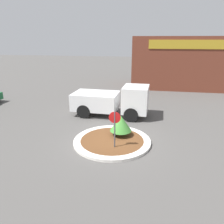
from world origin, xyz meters
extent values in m
plane|color=#514F4C|center=(0.00, 0.00, 0.00)|extent=(120.00, 120.00, 0.00)
cylinder|color=silver|center=(0.00, 0.00, 0.07)|extent=(4.29, 4.29, 0.14)
cylinder|color=brown|center=(0.00, 0.00, 0.07)|extent=(3.51, 3.51, 0.14)
cylinder|color=#4C4C51|center=(0.27, -0.78, 1.04)|extent=(0.07, 0.07, 2.09)
cylinder|color=#B71414|center=(0.27, -0.78, 1.77)|extent=(0.60, 0.03, 0.60)
cylinder|color=brown|center=(0.38, 0.71, 0.29)|extent=(0.08, 0.08, 0.29)
cone|color=#3D7F33|center=(0.38, 0.71, 0.89)|extent=(1.24, 1.24, 0.92)
cube|color=silver|center=(0.93, 4.39, 1.36)|extent=(1.86, 2.26, 1.83)
cube|color=silver|center=(-2.06, 4.52, 1.05)|extent=(3.41, 2.44, 1.21)
cube|color=black|center=(1.54, 4.37, 1.68)|extent=(0.12, 1.96, 0.64)
cylinder|color=black|center=(0.80, 5.46, 0.50)|extent=(1.00, 0.30, 0.99)
cylinder|color=black|center=(0.71, 3.34, 0.50)|extent=(1.00, 0.30, 0.99)
cylinder|color=black|center=(-2.62, 5.60, 0.50)|extent=(1.00, 0.30, 0.99)
cylinder|color=black|center=(-2.71, 3.49, 0.50)|extent=(1.00, 0.30, 0.99)
cube|color=brown|center=(5.54, 16.25, 2.86)|extent=(11.57, 6.00, 5.73)
cube|color=#B28E23|center=(5.54, 13.22, 4.92)|extent=(8.10, 0.08, 0.90)
camera|label=1|loc=(1.95, -10.82, 5.50)|focal=35.00mm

